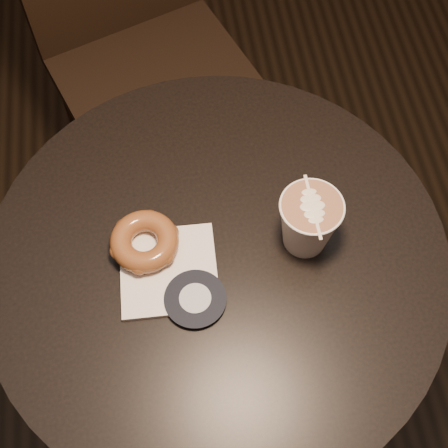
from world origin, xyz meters
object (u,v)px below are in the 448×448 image
object	(u,v)px
chair	(133,17)
doughnut	(144,241)
pastry_bag	(169,271)
cafe_table	(218,303)
latte_cup	(308,223)

from	to	relation	value
chair	doughnut	world-z (taller)	chair
chair	pastry_bag	distance (m)	0.72
chair	doughnut	distance (m)	0.68
chair	pastry_bag	bearing A→B (deg)	-108.82
cafe_table	latte_cup	bearing A→B (deg)	2.12
chair	latte_cup	distance (m)	0.74
chair	doughnut	xyz separation A→B (m)	(-0.01, -0.66, 0.18)
pastry_bag	latte_cup	xyz separation A→B (m)	(0.21, 0.02, 0.05)
latte_cup	pastry_bag	bearing A→B (deg)	-173.52
cafe_table	chair	size ratio (longest dim) A/B	0.70
cafe_table	pastry_bag	xyz separation A→B (m)	(-0.07, -0.02, 0.20)
doughnut	chair	bearing A→B (deg)	89.18
chair	latte_cup	bearing A→B (deg)	-91.83
pastry_bag	cafe_table	bearing A→B (deg)	16.13
chair	pastry_bag	world-z (taller)	chair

